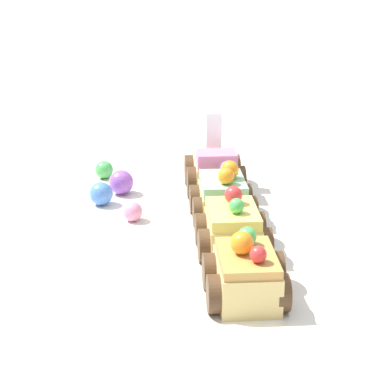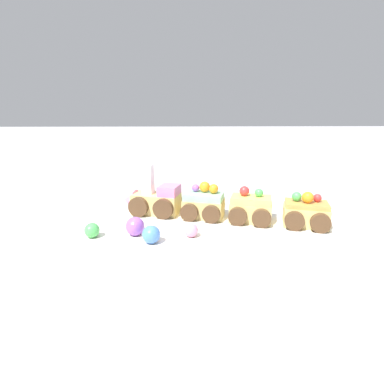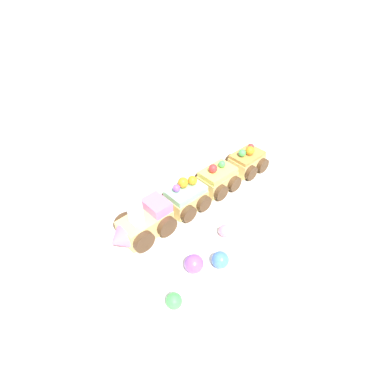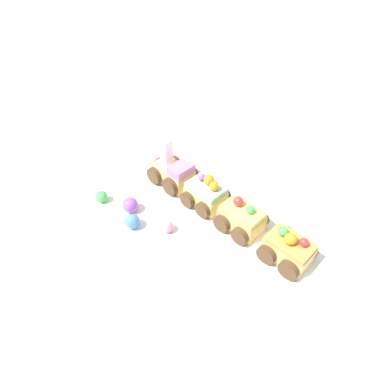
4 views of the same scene
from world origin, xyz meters
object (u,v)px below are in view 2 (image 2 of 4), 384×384
at_px(gumball_pink, 191,230).
at_px(gumball_purple, 135,226).
at_px(cake_car_caramel, 306,213).
at_px(gumball_blue, 151,234).
at_px(cake_train_locomotive, 153,200).
at_px(gumball_green, 92,230).
at_px(cake_car_mint, 204,204).
at_px(cake_car_lemon, 251,209).

bearing_deg(gumball_pink, gumball_purple, -6.78).
relative_size(cake_car_caramel, gumball_blue, 3.25).
height_order(gumball_purple, gumball_pink, gumball_purple).
xyz_separation_m(cake_train_locomotive, gumball_green, (0.09, 0.13, -0.01)).
height_order(cake_train_locomotive, cake_car_caramel, cake_train_locomotive).
distance_m(cake_train_locomotive, cake_car_caramel, 0.29).
relative_size(cake_car_mint, gumball_blue, 3.25).
height_order(cake_car_mint, gumball_blue, cake_car_mint).
bearing_deg(gumball_purple, gumball_green, 5.08).
xyz_separation_m(cake_train_locomotive, cake_car_lemon, (-0.19, 0.06, -0.00)).
relative_size(cake_train_locomotive, cake_car_lemon, 1.37).
distance_m(cake_car_lemon, gumball_pink, 0.14).
xyz_separation_m(cake_train_locomotive, gumball_purple, (0.02, 0.12, -0.01)).
xyz_separation_m(cake_train_locomotive, cake_car_mint, (-0.10, 0.03, -0.00)).
distance_m(cake_train_locomotive, gumball_green, 0.15).
bearing_deg(cake_car_mint, cake_train_locomotive, 0.21).
relative_size(gumball_blue, gumball_purple, 0.91).
height_order(cake_car_lemon, gumball_purple, cake_car_lemon).
xyz_separation_m(cake_car_lemon, gumball_pink, (0.12, 0.07, -0.01)).
height_order(cake_car_mint, gumball_purple, cake_car_mint).
height_order(cake_car_mint, cake_car_caramel, cake_car_mint).
bearing_deg(gumball_blue, cake_car_mint, -127.08).
height_order(cake_car_mint, cake_car_lemon, cake_car_mint).
xyz_separation_m(gumball_green, gumball_blue, (-0.10, 0.03, 0.00)).
bearing_deg(cake_car_mint, gumball_purple, 52.87).
xyz_separation_m(gumball_blue, gumball_pink, (-0.06, -0.02, -0.00)).
xyz_separation_m(cake_car_lemon, gumball_purple, (0.21, 0.06, -0.01)).
height_order(cake_train_locomotive, cake_car_lemon, cake_train_locomotive).
bearing_deg(gumball_purple, cake_car_lemon, -163.26).
bearing_deg(cake_car_lemon, gumball_blue, 44.91).
distance_m(cake_car_mint, gumball_blue, 0.15).
relative_size(gumball_purple, gumball_pink, 1.37).
bearing_deg(gumball_pink, cake_car_lemon, -147.43).
bearing_deg(cake_car_caramel, gumball_blue, 30.60).
bearing_deg(gumball_blue, gumball_pink, -160.84).
height_order(gumball_blue, gumball_pink, gumball_blue).
xyz_separation_m(cake_car_lemon, gumball_green, (0.28, 0.07, -0.01)).
relative_size(cake_car_mint, cake_car_lemon, 1.00).
xyz_separation_m(cake_car_lemon, gumball_blue, (0.18, 0.10, -0.01)).
xyz_separation_m(cake_train_locomotive, gumball_pink, (-0.07, 0.13, -0.01)).
relative_size(cake_car_lemon, cake_car_caramel, 1.00).
relative_size(cake_train_locomotive, cake_car_mint, 1.37).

